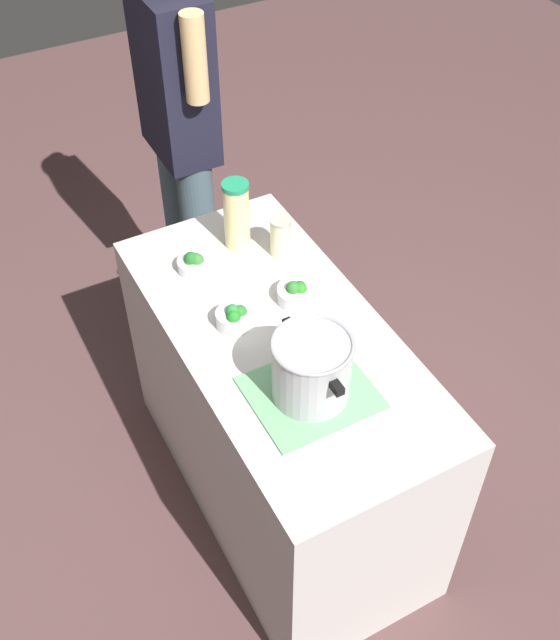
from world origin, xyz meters
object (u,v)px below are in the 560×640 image
cooking_pot (312,367)px  broccoli_bowl_center (234,317)px  person_cook (181,138)px  broccoli_bowl_front (193,263)px  mason_jar (280,237)px  lemonade_pitcher (237,214)px  broccoli_bowl_back (297,293)px

cooking_pot → broccoli_bowl_center: 0.36m
cooking_pot → person_cook: bearing=-7.0°
broccoli_bowl_front → broccoli_bowl_center: bearing=-179.1°
cooking_pot → person_cook: (1.26, -0.16, -0.03)m
broccoli_bowl_front → mason_jar: bearing=-101.6°
person_cook → lemonade_pitcher: bearing=175.5°
broccoli_bowl_center → person_cook: bearing=-13.8°
broccoli_bowl_front → person_cook: person_cook is taller
cooking_pot → broccoli_bowl_back: 0.39m
broccoli_bowl_front → broccoli_bowl_center: size_ratio=1.01×
broccoli_bowl_back → person_cook: bearing=-0.2°
broccoli_bowl_front → broccoli_bowl_back: (-0.28, -0.23, 0.00)m
lemonade_pitcher → mason_jar: bearing=-137.1°
broccoli_bowl_front → person_cook: 0.67m
lemonade_pitcher → broccoli_bowl_center: 0.40m
broccoli_bowl_front → cooking_pot: bearing=-173.2°
lemonade_pitcher → person_cook: size_ratio=0.14×
lemonade_pitcher → broccoli_bowl_center: lemonade_pitcher is taller
cooking_pot → person_cook: 1.27m
broccoli_bowl_center → mason_jar: bearing=-50.8°
lemonade_pitcher → broccoli_bowl_back: bearing=-172.7°
mason_jar → broccoli_bowl_back: bearing=164.8°
person_cook → broccoli_bowl_front: bearing=159.9°
broccoli_bowl_front → lemonade_pitcher: bearing=-74.3°
mason_jar → person_cook: bearing=4.8°
lemonade_pitcher → mason_jar: (-0.11, -0.10, -0.05)m
mason_jar → broccoli_bowl_front: bearing=78.4°
cooking_pot → lemonade_pitcher: (0.68, -0.11, 0.01)m
lemonade_pitcher → cooking_pot: bearing=170.9°
mason_jar → broccoli_bowl_center: mason_jar is taller
broccoli_bowl_center → broccoli_bowl_front: bearing=0.9°
cooking_pot → broccoli_bowl_center: size_ratio=2.81×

